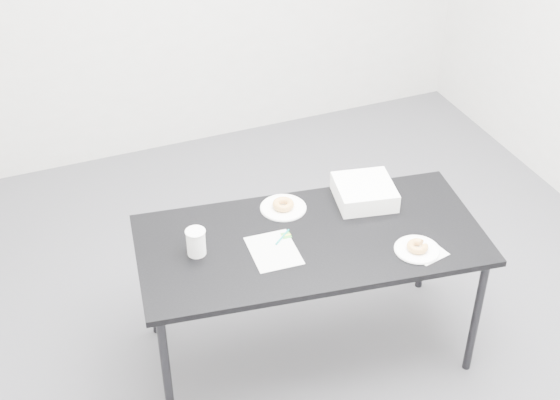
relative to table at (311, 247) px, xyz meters
name	(u,v)px	position (x,y,z in m)	size (l,w,h in m)	color
floor	(306,322)	(0.07, 0.17, -0.66)	(4.00, 4.00, 0.00)	#46454A
table	(311,247)	(0.00, 0.00, 0.00)	(1.66, 0.94, 0.72)	black
scorecard	(274,251)	(-0.19, -0.03, 0.06)	(0.20, 0.26, 0.00)	silver
logo_patch	(286,235)	(-0.10, 0.05, 0.06)	(0.04, 0.04, 0.00)	green
pen	(282,237)	(-0.12, 0.04, 0.06)	(0.01, 0.01, 0.12)	#0C8481
napkin	(427,252)	(0.44, -0.29, 0.06)	(0.14, 0.14, 0.00)	silver
plate_near	(417,250)	(0.40, -0.26, 0.06)	(0.20, 0.20, 0.01)	white
donut_near	(417,246)	(0.40, -0.26, 0.08)	(0.10, 0.10, 0.03)	#CA8640
plate_far	(283,208)	(-0.03, 0.25, 0.06)	(0.22, 0.22, 0.01)	white
donut_far	(283,204)	(-0.03, 0.25, 0.08)	(0.10, 0.10, 0.03)	#CA8640
coffee_cup	(196,242)	(-0.51, 0.08, 0.12)	(0.08, 0.08, 0.13)	white
cup_lid	(367,187)	(0.42, 0.25, 0.06)	(0.10, 0.10, 0.01)	white
bakery_box	(364,192)	(0.36, 0.17, 0.10)	(0.27, 0.27, 0.09)	white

